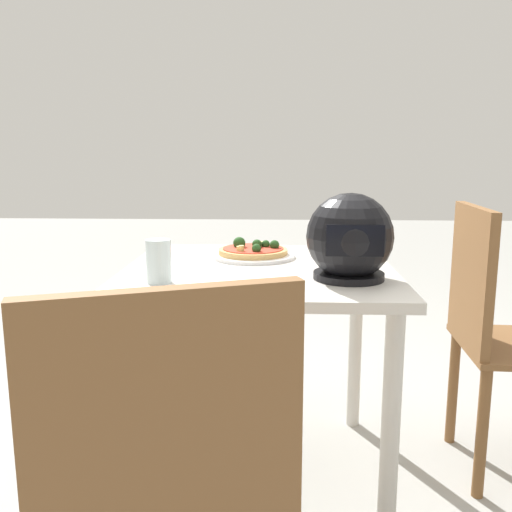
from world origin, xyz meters
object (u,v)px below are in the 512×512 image
(dining_table, at_px, (259,298))
(motorcycle_helmet, at_px, (350,239))
(drinking_glass, at_px, (159,261))
(chair_side, at_px, (498,326))
(pizza, at_px, (253,250))

(dining_table, relative_size, motorcycle_helmet, 3.41)
(drinking_glass, height_order, chair_side, chair_side)
(pizza, bearing_deg, drinking_glass, 57.59)
(chair_side, bearing_deg, motorcycle_helmet, 22.56)
(pizza, xyz_separation_m, motorcycle_helmet, (-0.29, 0.32, 0.09))
(pizza, height_order, chair_side, chair_side)
(motorcycle_helmet, relative_size, drinking_glass, 2.03)
(dining_table, height_order, motorcycle_helmet, motorcycle_helmet)
(dining_table, bearing_deg, motorcycle_helmet, 149.10)
(motorcycle_helmet, bearing_deg, chair_side, -157.44)
(chair_side, bearing_deg, dining_table, 4.28)
(drinking_glass, bearing_deg, pizza, -122.41)
(dining_table, distance_m, drinking_glass, 0.39)
(drinking_glass, bearing_deg, dining_table, -140.41)
(chair_side, bearing_deg, pizza, -7.19)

